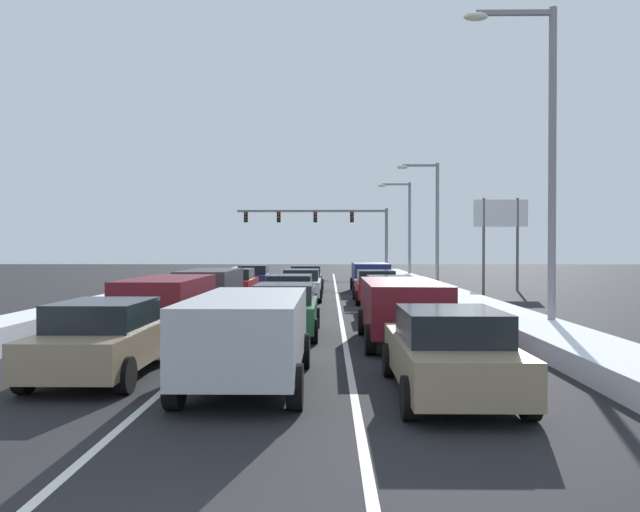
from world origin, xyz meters
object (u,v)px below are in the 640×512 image
suv_maroon_left_lane_second (167,300)px  suv_charcoal_left_lane_third (211,286)px  sedan_red_right_lane_fourth (375,286)px  sedan_tan_left_lane_nearest (106,338)px  street_lamp_right_near (541,143)px  sedan_black_center_lane_fifth (306,278)px  sedan_red_left_lane_fourth (236,283)px  sedan_charcoal_right_lane_third (390,296)px  sedan_gray_center_lane_third (290,294)px  traffic_light_gantry (329,222)px  suv_maroon_right_lane_second (402,306)px  suv_silver_center_lane_nearest (249,331)px  street_lamp_right_far (405,221)px  suv_navy_right_lane_fifth (370,274)px  street_lamp_right_mid (431,213)px  sedan_tan_right_lane_nearest (449,352)px  sedan_green_center_lane_second (285,309)px  roadside_sign_right (501,223)px  sedan_white_center_lane_fourth (302,285)px  sedan_navy_left_lane_fifth (254,278)px

suv_maroon_left_lane_second → suv_charcoal_left_lane_third: same height
suv_maroon_left_lane_second → suv_charcoal_left_lane_third: (0.02, 6.57, 0.00)m
sedan_red_right_lane_fourth → suv_maroon_left_lane_second: (-6.95, -10.56, 0.25)m
sedan_tan_left_lane_nearest → street_lamp_right_near: size_ratio=0.48×
sedan_black_center_lane_fifth → sedan_red_left_lane_fourth: (-3.35, -4.95, 0.00)m
sedan_tan_left_lane_nearest → suv_charcoal_left_lane_third: 12.51m
sedan_charcoal_right_lane_third → sedan_black_center_lane_fifth: size_ratio=1.00×
sedan_gray_center_lane_third → traffic_light_gantry: 33.66m
suv_maroon_right_lane_second → suv_silver_center_lane_nearest: size_ratio=1.00×
street_lamp_right_far → suv_navy_right_lane_fifth: bearing=-105.0°
street_lamp_right_mid → suv_navy_right_lane_fifth: bearing=-140.9°
sedan_tan_right_lane_nearest → suv_maroon_left_lane_second: (-6.86, 7.49, 0.25)m
sedan_red_right_lane_fourth → sedan_green_center_lane_second: 11.26m
street_lamp_right_near → roadside_sign_right: bearing=77.8°
street_lamp_right_far → sedan_green_center_lane_second: bearing=-103.2°
sedan_white_center_lane_fourth → sedan_red_right_lane_fourth: bearing=-18.6°
sedan_charcoal_right_lane_third → sedan_black_center_lane_fifth: 13.32m
roadside_sign_right → suv_maroon_right_lane_second: bearing=-112.1°
sedan_black_center_lane_fifth → sedan_navy_left_lane_fifth: size_ratio=1.00×
sedan_tan_right_lane_nearest → traffic_light_gantry: bearing=92.5°
sedan_red_right_lane_fourth → suv_charcoal_left_lane_third: size_ratio=0.92×
suv_maroon_right_lane_second → sedan_gray_center_lane_third: 8.21m
sedan_charcoal_right_lane_third → street_lamp_right_mid: (4.15, 15.89, 3.97)m
sedan_tan_left_lane_nearest → traffic_light_gantry: traffic_light_gantry is taller
suv_silver_center_lane_nearest → traffic_light_gantry: size_ratio=0.35×
suv_navy_right_lane_fifth → traffic_light_gantry: bearing=96.1°
sedan_red_right_lane_fourth → sedan_black_center_lane_fifth: (-3.49, 7.05, 0.00)m
suv_navy_right_lane_fifth → roadside_sign_right: size_ratio=0.89×
sedan_tan_right_lane_nearest → sedan_gray_center_lane_third: (-3.58, 13.20, 0.00)m
sedan_tan_left_lane_nearest → street_lamp_right_near: bearing=27.9°
street_lamp_right_near → sedan_gray_center_lane_third: bearing=141.3°
sedan_navy_left_lane_fifth → traffic_light_gantry: size_ratio=0.32×
sedan_charcoal_right_lane_third → sedan_red_left_lane_fourth: same height
sedan_charcoal_right_lane_third → suv_maroon_left_lane_second: size_ratio=0.92×
sedan_red_left_lane_fourth → sedan_white_center_lane_fourth: bearing=-15.4°
sedan_white_center_lane_fourth → street_lamp_right_far: size_ratio=0.58×
sedan_green_center_lane_second → traffic_light_gantry: bearing=88.0°
sedan_black_center_lane_fifth → sedan_tan_right_lane_nearest: bearing=-82.3°
sedan_green_center_lane_second → sedan_navy_left_lane_fifth: (-3.18, 18.77, 0.00)m
sedan_tan_right_lane_nearest → sedan_red_left_lane_fourth: (-6.75, 20.15, 0.00)m
sedan_tan_right_lane_nearest → sedan_white_center_lane_fourth: size_ratio=1.00×
suv_maroon_right_lane_second → street_lamp_right_near: street_lamp_right_near is taller
suv_charcoal_left_lane_third → street_lamp_right_mid: bearing=51.6°
sedan_charcoal_right_lane_third → sedan_tan_left_lane_nearest: 12.67m
roadside_sign_right → street_lamp_right_far: bearing=108.1°
suv_maroon_right_lane_second → street_lamp_right_near: 6.28m
sedan_black_center_lane_fifth → traffic_light_gantry: (1.37, 21.47, 4.12)m
sedan_tan_left_lane_nearest → sedan_black_center_lane_fifth: bearing=82.4°
sedan_charcoal_right_lane_third → street_lamp_right_mid: 16.90m
sedan_red_left_lane_fourth → suv_maroon_right_lane_second: bearing=-65.3°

